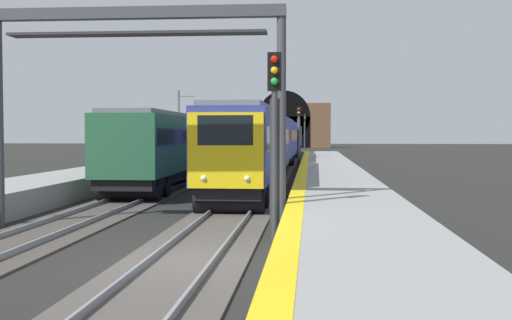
% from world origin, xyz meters
% --- Properties ---
extents(ground_plane, '(320.00, 320.00, 0.00)m').
position_xyz_m(ground_plane, '(0.00, 0.00, 0.00)').
color(ground_plane, black).
extents(platform_right, '(112.00, 3.52, 0.95)m').
position_xyz_m(platform_right, '(0.00, -3.91, 0.47)').
color(platform_right, gray).
rests_on(platform_right, ground_plane).
extents(platform_right_edge_strip, '(112.00, 0.50, 0.01)m').
position_xyz_m(platform_right_edge_strip, '(0.00, -2.40, 0.95)').
color(platform_right_edge_strip, yellow).
rests_on(platform_right_edge_strip, platform_right).
extents(track_main_line, '(160.00, 2.90, 0.21)m').
position_xyz_m(track_main_line, '(0.00, 0.00, 0.04)').
color(track_main_line, '#4C4742').
rests_on(track_main_line, ground_plane).
extents(train_main_approaching, '(75.72, 2.93, 4.98)m').
position_xyz_m(train_main_approaching, '(45.45, 0.00, 2.33)').
color(train_main_approaching, navy).
rests_on(train_main_approaching, ground_plane).
extents(train_adjacent_platform, '(38.90, 3.04, 4.85)m').
position_xyz_m(train_adjacent_platform, '(30.68, 4.88, 2.26)').
color(train_adjacent_platform, '#235638').
rests_on(train_adjacent_platform, ground_plane).
extents(railway_signal_near, '(0.39, 0.38, 5.14)m').
position_xyz_m(railway_signal_near, '(3.61, -1.83, 3.12)').
color(railway_signal_near, '#38383D').
rests_on(railway_signal_near, ground_plane).
extents(railway_signal_mid, '(0.39, 0.38, 5.09)m').
position_xyz_m(railway_signal_mid, '(39.30, -1.83, 2.99)').
color(railway_signal_mid, '#4C4C54').
rests_on(railway_signal_mid, ground_plane).
extents(railway_signal_far, '(0.39, 0.38, 6.01)m').
position_xyz_m(railway_signal_far, '(89.44, -1.83, 3.59)').
color(railway_signal_far, '#38383D').
rests_on(railway_signal_far, ground_plane).
extents(overhead_signal_gantry, '(0.70, 9.06, 6.74)m').
position_xyz_m(overhead_signal_gantry, '(5.14, 2.44, 5.15)').
color(overhead_signal_gantry, '#3F3F47').
rests_on(overhead_signal_gantry, ground_plane).
extents(tunnel_portal, '(2.73, 18.22, 11.25)m').
position_xyz_m(tunnel_portal, '(113.83, 2.44, 4.42)').
color(tunnel_portal, brown).
rests_on(tunnel_portal, ground_plane).
extents(catenary_mast_near, '(0.22, 1.81, 7.36)m').
position_xyz_m(catenary_mast_near, '(52.39, 10.92, 3.77)').
color(catenary_mast_near, '#595B60').
rests_on(catenary_mast_near, ground_plane).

